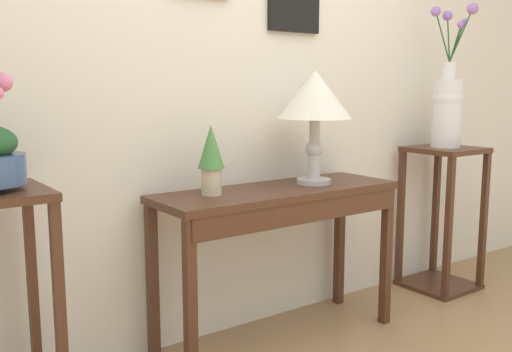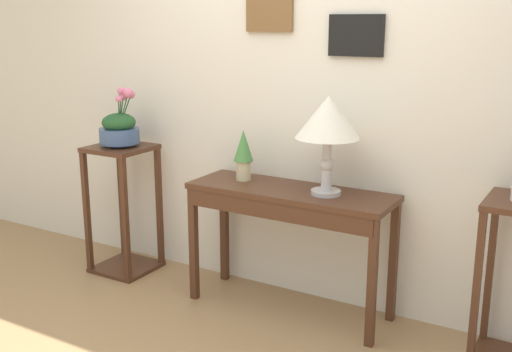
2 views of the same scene
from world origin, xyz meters
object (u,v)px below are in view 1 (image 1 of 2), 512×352
object	(u,v)px
table_lamp	(315,99)
pedestal_stand_right	(441,218)
flower_vase_tall_right	(447,104)
potted_plant_on_console	(211,156)
console_table	(281,211)

from	to	relation	value
table_lamp	pedestal_stand_right	bearing A→B (deg)	0.17
pedestal_stand_right	flower_vase_tall_right	bearing A→B (deg)	-112.62
potted_plant_on_console	pedestal_stand_right	size ratio (longest dim) A/B	0.35
potted_plant_on_console	flower_vase_tall_right	size ratio (longest dim) A/B	0.38
table_lamp	pedestal_stand_right	world-z (taller)	table_lamp
potted_plant_on_console	console_table	bearing A→B (deg)	-10.34
potted_plant_on_console	flower_vase_tall_right	world-z (taller)	flower_vase_tall_right
table_lamp	flower_vase_tall_right	world-z (taller)	flower_vase_tall_right
table_lamp	pedestal_stand_right	xyz separation A→B (m)	(1.06, 0.00, -0.75)
console_table	potted_plant_on_console	bearing A→B (deg)	169.66
potted_plant_on_console	flower_vase_tall_right	bearing A→B (deg)	-1.32
console_table	potted_plant_on_console	xyz separation A→B (m)	(-0.35, 0.06, 0.28)
table_lamp	pedestal_stand_right	size ratio (longest dim) A/B	0.63
console_table	potted_plant_on_console	world-z (taller)	potted_plant_on_console
console_table	table_lamp	distance (m)	0.58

